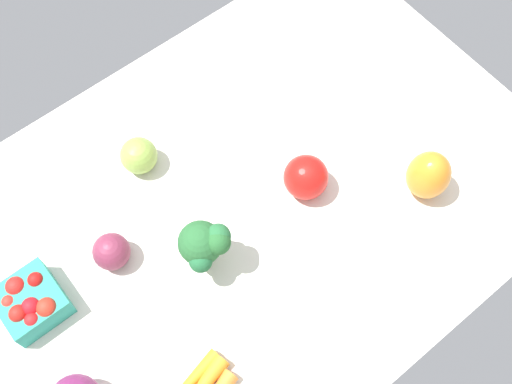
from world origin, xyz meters
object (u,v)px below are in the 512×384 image
(heirloom_tomato_green, at_px, (139,156))
(berry_basket, at_px, (31,302))
(red_onion_near_basket, at_px, (112,252))
(bell_pepper_red, at_px, (306,177))
(broccoli_head, at_px, (205,244))
(bell_pepper_orange, at_px, (428,175))

(heirloom_tomato_green, distance_m, berry_basket, 0.30)
(heirloom_tomato_green, distance_m, red_onion_near_basket, 0.18)
(heirloom_tomato_green, relative_size, bell_pepper_red, 0.82)
(broccoli_head, bearing_deg, heirloom_tomato_green, -94.01)
(broccoli_head, relative_size, bell_pepper_red, 1.38)
(heirloom_tomato_green, bearing_deg, red_onion_near_basket, 41.63)
(bell_pepper_red, bearing_deg, red_onion_near_basket, -16.36)
(heirloom_tomato_green, relative_size, bell_pepper_orange, 0.64)
(bell_pepper_orange, distance_m, broccoli_head, 0.40)
(heirloom_tomato_green, distance_m, broccoli_head, 0.23)
(broccoli_head, bearing_deg, red_onion_near_basket, -39.96)
(heirloom_tomato_green, bearing_deg, broccoli_head, 85.99)
(broccoli_head, distance_m, berry_basket, 0.29)
(broccoli_head, xyz_separation_m, red_onion_near_basket, (0.12, -0.10, -0.04))
(bell_pepper_orange, height_order, broccoli_head, broccoli_head)
(red_onion_near_basket, bearing_deg, bell_pepper_red, 163.64)
(bell_pepper_red, bearing_deg, heirloom_tomato_green, -47.70)
(berry_basket, bearing_deg, broccoli_head, 157.75)
(heirloom_tomato_green, height_order, broccoli_head, broccoli_head)
(bell_pepper_red, distance_m, berry_basket, 0.49)
(bell_pepper_orange, xyz_separation_m, berry_basket, (0.64, -0.24, -0.02))
(red_onion_near_basket, relative_size, berry_basket, 0.65)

